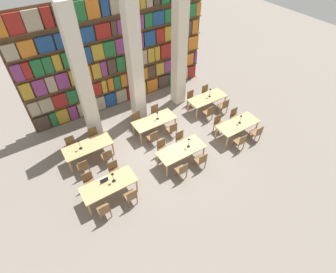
% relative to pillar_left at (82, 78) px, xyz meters
% --- Properties ---
extents(ground_plane, '(40.00, 40.00, 0.00)m').
position_rel_pillar_left_xyz_m(ground_plane, '(2.41, -2.63, -3.00)').
color(ground_plane, gray).
extents(bookshelf_bank, '(9.69, 0.35, 5.50)m').
position_rel_pillar_left_xyz_m(bookshelf_bank, '(2.41, 1.62, -0.32)').
color(bookshelf_bank, brown).
rests_on(bookshelf_bank, ground_plane).
extents(pillar_left, '(0.58, 0.58, 6.00)m').
position_rel_pillar_left_xyz_m(pillar_left, '(0.00, 0.00, 0.00)').
color(pillar_left, silver).
rests_on(pillar_left, ground_plane).
extents(pillar_center, '(0.58, 0.58, 6.00)m').
position_rel_pillar_left_xyz_m(pillar_center, '(2.41, 0.00, 0.00)').
color(pillar_center, silver).
rests_on(pillar_center, ground_plane).
extents(pillar_right, '(0.58, 0.58, 6.00)m').
position_rel_pillar_left_xyz_m(pillar_right, '(4.83, 0.00, 0.00)').
color(pillar_right, silver).
rests_on(pillar_right, ground_plane).
extents(reading_table_0, '(2.05, 0.88, 0.75)m').
position_rel_pillar_left_xyz_m(reading_table_0, '(-0.84, -3.75, -2.33)').
color(reading_table_0, tan).
rests_on(reading_table_0, ground_plane).
extents(chair_0, '(0.42, 0.40, 0.87)m').
position_rel_pillar_left_xyz_m(chair_0, '(-1.37, -4.48, -2.53)').
color(chair_0, brown).
rests_on(chair_0, ground_plane).
extents(chair_1, '(0.42, 0.40, 0.87)m').
position_rel_pillar_left_xyz_m(chair_1, '(-1.37, -3.03, -2.53)').
color(chair_1, brown).
rests_on(chair_1, ground_plane).
extents(chair_2, '(0.42, 0.40, 0.87)m').
position_rel_pillar_left_xyz_m(chair_2, '(-0.32, -4.48, -2.53)').
color(chair_2, brown).
rests_on(chair_2, ground_plane).
extents(chair_3, '(0.42, 0.40, 0.87)m').
position_rel_pillar_left_xyz_m(chair_3, '(-0.32, -3.03, -2.53)').
color(chair_3, brown).
rests_on(chair_3, ground_plane).
extents(desk_lamp_0, '(0.14, 0.14, 0.47)m').
position_rel_pillar_left_xyz_m(desk_lamp_0, '(-0.61, -3.73, -1.93)').
color(desk_lamp_0, black).
rests_on(desk_lamp_0, reading_table_0).
extents(laptop, '(0.32, 0.22, 0.21)m').
position_rel_pillar_left_xyz_m(laptop, '(-0.92, -3.51, -2.21)').
color(laptop, silver).
rests_on(laptop, reading_table_0).
extents(reading_table_1, '(2.05, 0.88, 0.75)m').
position_rel_pillar_left_xyz_m(reading_table_1, '(2.41, -3.76, -2.33)').
color(reading_table_1, tan).
rests_on(reading_table_1, ground_plane).
extents(chair_4, '(0.42, 0.40, 0.87)m').
position_rel_pillar_left_xyz_m(chair_4, '(1.95, -4.48, -2.53)').
color(chair_4, brown).
rests_on(chair_4, ground_plane).
extents(chair_5, '(0.42, 0.40, 0.87)m').
position_rel_pillar_left_xyz_m(chair_5, '(1.95, -3.04, -2.53)').
color(chair_5, brown).
rests_on(chair_5, ground_plane).
extents(chair_6, '(0.42, 0.40, 0.87)m').
position_rel_pillar_left_xyz_m(chair_6, '(2.91, -4.48, -2.53)').
color(chair_6, brown).
rests_on(chair_6, ground_plane).
extents(chair_7, '(0.42, 0.40, 0.87)m').
position_rel_pillar_left_xyz_m(chair_7, '(2.91, -3.04, -2.53)').
color(chair_7, brown).
rests_on(chair_7, ground_plane).
extents(desk_lamp_1, '(0.14, 0.14, 0.49)m').
position_rel_pillar_left_xyz_m(desk_lamp_1, '(2.76, -3.79, -1.92)').
color(desk_lamp_1, black).
rests_on(desk_lamp_1, reading_table_1).
extents(reading_table_2, '(2.05, 0.88, 0.75)m').
position_rel_pillar_left_xyz_m(reading_table_2, '(5.56, -3.84, -2.33)').
color(reading_table_2, tan).
rests_on(reading_table_2, ground_plane).
extents(chair_8, '(0.42, 0.40, 0.87)m').
position_rel_pillar_left_xyz_m(chair_8, '(5.06, -4.56, -2.53)').
color(chair_8, brown).
rests_on(chair_8, ground_plane).
extents(chair_9, '(0.42, 0.40, 0.87)m').
position_rel_pillar_left_xyz_m(chair_9, '(5.06, -3.12, -2.53)').
color(chair_9, brown).
rests_on(chair_9, ground_plane).
extents(chair_10, '(0.42, 0.40, 0.87)m').
position_rel_pillar_left_xyz_m(chair_10, '(6.10, -4.56, -2.53)').
color(chair_10, brown).
rests_on(chair_10, ground_plane).
extents(chair_11, '(0.42, 0.40, 0.87)m').
position_rel_pillar_left_xyz_m(chair_11, '(6.10, -3.12, -2.53)').
color(chair_11, brown).
rests_on(chair_11, ground_plane).
extents(desk_lamp_2, '(0.14, 0.14, 0.46)m').
position_rel_pillar_left_xyz_m(desk_lamp_2, '(5.66, -3.83, -1.94)').
color(desk_lamp_2, black).
rests_on(desk_lamp_2, reading_table_2).
extents(reading_table_3, '(2.05, 0.88, 0.75)m').
position_rel_pillar_left_xyz_m(reading_table_3, '(-0.79, -1.45, -2.33)').
color(reading_table_3, tan).
rests_on(reading_table_3, ground_plane).
extents(chair_12, '(0.42, 0.40, 0.87)m').
position_rel_pillar_left_xyz_m(chair_12, '(-1.31, -2.17, -2.53)').
color(chair_12, brown).
rests_on(chair_12, ground_plane).
extents(chair_13, '(0.42, 0.40, 0.87)m').
position_rel_pillar_left_xyz_m(chair_13, '(-1.31, -0.72, -2.53)').
color(chair_13, brown).
rests_on(chair_13, ground_plane).
extents(chair_14, '(0.42, 0.40, 0.87)m').
position_rel_pillar_left_xyz_m(chair_14, '(-0.27, -2.17, -2.53)').
color(chair_14, brown).
rests_on(chair_14, ground_plane).
extents(chair_15, '(0.42, 0.40, 0.87)m').
position_rel_pillar_left_xyz_m(chair_15, '(-0.27, -0.72, -2.53)').
color(chair_15, brown).
rests_on(chair_15, ground_plane).
extents(desk_lamp_3, '(0.14, 0.14, 0.50)m').
position_rel_pillar_left_xyz_m(desk_lamp_3, '(-1.08, -1.44, -1.92)').
color(desk_lamp_3, black).
rests_on(desk_lamp_3, reading_table_3).
extents(reading_table_4, '(2.05, 0.88, 0.75)m').
position_rel_pillar_left_xyz_m(reading_table_4, '(2.44, -1.52, -2.33)').
color(reading_table_4, tan).
rests_on(reading_table_4, ground_plane).
extents(chair_16, '(0.42, 0.40, 0.87)m').
position_rel_pillar_left_xyz_m(chair_16, '(1.92, -2.24, -2.53)').
color(chair_16, brown).
rests_on(chair_16, ground_plane).
extents(chair_17, '(0.42, 0.40, 0.87)m').
position_rel_pillar_left_xyz_m(chair_17, '(1.92, -0.80, -2.53)').
color(chair_17, brown).
rests_on(chair_17, ground_plane).
extents(chair_18, '(0.42, 0.40, 0.87)m').
position_rel_pillar_left_xyz_m(chair_18, '(2.95, -2.24, -2.53)').
color(chair_18, brown).
rests_on(chair_18, ground_plane).
extents(chair_19, '(0.42, 0.40, 0.87)m').
position_rel_pillar_left_xyz_m(chair_19, '(2.95, -0.80, -2.53)').
color(chair_19, brown).
rests_on(chair_19, ground_plane).
extents(desk_lamp_4, '(0.14, 0.14, 0.44)m').
position_rel_pillar_left_xyz_m(desk_lamp_4, '(2.61, -1.54, -1.96)').
color(desk_lamp_4, black).
rests_on(desk_lamp_4, reading_table_4).
extents(reading_table_5, '(2.05, 0.88, 0.75)m').
position_rel_pillar_left_xyz_m(reading_table_5, '(5.68, -1.46, -2.33)').
color(reading_table_5, tan).
rests_on(reading_table_5, ground_plane).
extents(chair_20, '(0.42, 0.40, 0.87)m').
position_rel_pillar_left_xyz_m(chair_20, '(5.20, -2.19, -2.53)').
color(chair_20, brown).
rests_on(chair_20, ground_plane).
extents(chair_21, '(0.42, 0.40, 0.87)m').
position_rel_pillar_left_xyz_m(chair_21, '(5.20, -0.74, -2.53)').
color(chair_21, brown).
rests_on(chair_21, ground_plane).
extents(chair_22, '(0.42, 0.40, 0.87)m').
position_rel_pillar_left_xyz_m(chair_22, '(6.20, -2.19, -2.53)').
color(chair_22, brown).
rests_on(chair_22, ground_plane).
extents(chair_23, '(0.42, 0.40, 0.87)m').
position_rel_pillar_left_xyz_m(chair_23, '(6.20, -0.74, -2.53)').
color(chair_23, brown).
rests_on(chair_23, ground_plane).
extents(desk_lamp_5, '(0.14, 0.14, 0.50)m').
position_rel_pillar_left_xyz_m(desk_lamp_5, '(5.82, -1.44, -1.91)').
color(desk_lamp_5, black).
rests_on(desk_lamp_5, reading_table_5).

